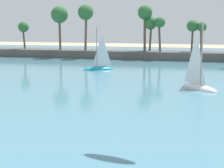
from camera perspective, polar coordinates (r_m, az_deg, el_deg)
name	(u,v)px	position (r m, az deg, el deg)	size (l,w,h in m)	color
sea	(167,66)	(68.11, 8.51, 2.83)	(220.00, 102.56, 0.06)	teal
palm_headland	(172,47)	(78.99, 9.31, 5.73)	(102.25, 6.34, 12.53)	#514C47
sailboat_toward_headland	(198,83)	(44.68, 13.26, 0.22)	(5.29, 5.23, 8.30)	white
sailboat_far_left	(99,66)	(61.44, -2.03, 2.89)	(5.35, 3.90, 7.60)	teal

